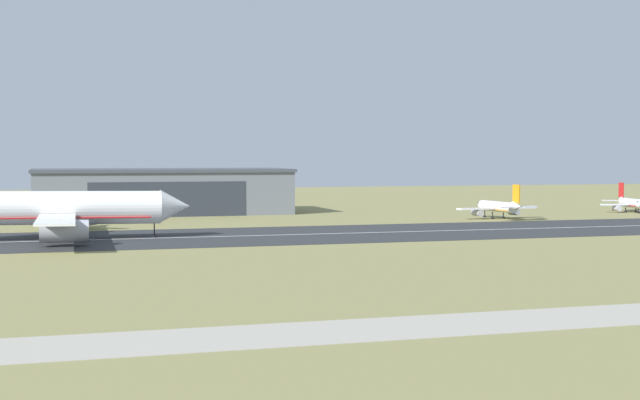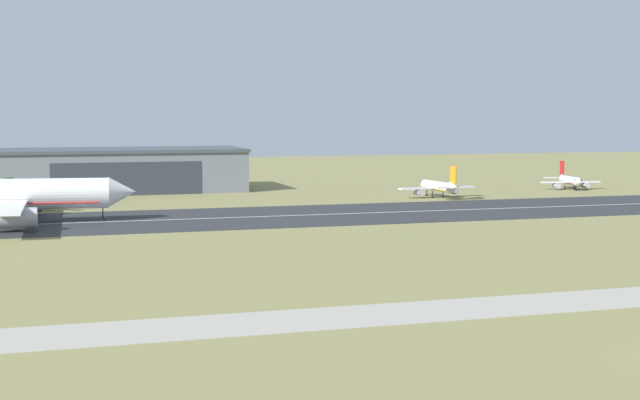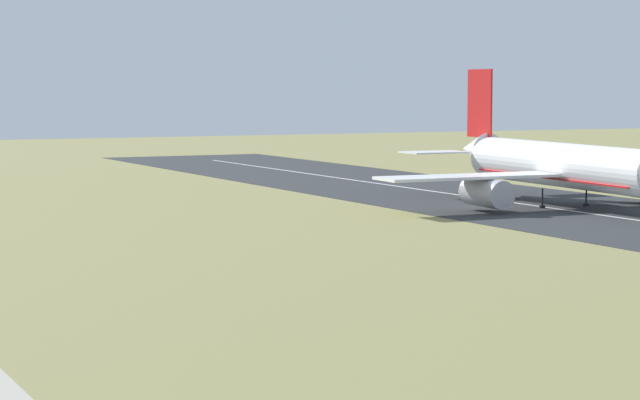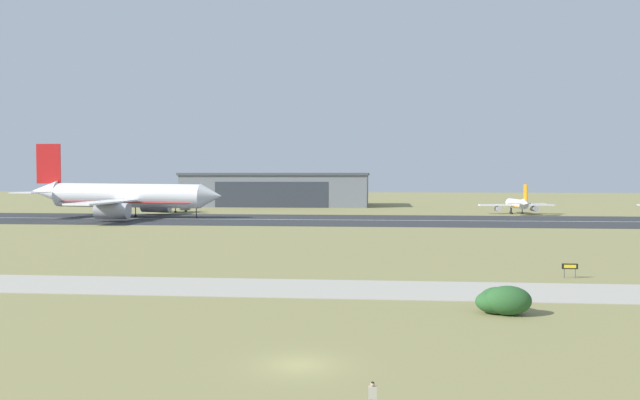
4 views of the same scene
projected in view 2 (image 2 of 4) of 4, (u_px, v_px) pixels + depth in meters
ground_plane at (412, 258)px, 139.21m from camera, size 671.07×671.07×0.00m
runway_strip at (304, 215)px, 197.74m from camera, size 431.07×41.45×0.06m
runway_centreline at (304, 215)px, 197.74m from camera, size 387.97×0.70×0.01m
taxiway_road at (531, 304)px, 104.87m from camera, size 323.31×10.42×0.05m
hangar_building at (123, 170)px, 260.23m from camera, size 69.51×31.94×12.47m
airplane_landing at (5, 195)px, 181.57m from camera, size 53.65×59.66×20.13m
airplane_parked_west at (28, 198)px, 208.20m from camera, size 18.19×16.94×8.13m
airplane_parked_centre at (570, 181)px, 266.40m from camera, size 18.12×16.61×8.30m
airplane_parked_east at (438, 187)px, 239.26m from camera, size 22.26×20.33×8.97m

